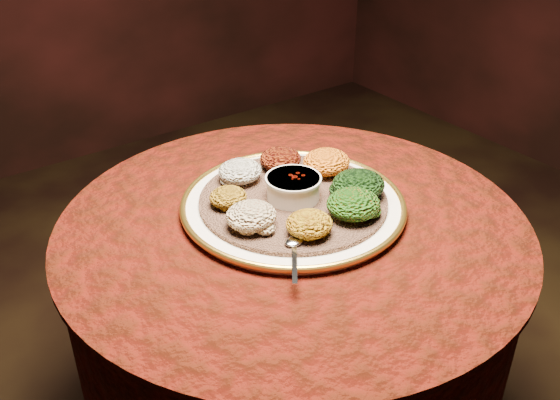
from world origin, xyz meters
TOP-DOWN VIEW (x-y plane):
  - table at (0.00, 0.00)m, footprint 0.96×0.96m
  - platter at (0.03, 0.04)m, footprint 0.48×0.48m
  - injera at (0.03, 0.04)m, footprint 0.40×0.40m
  - stew_bowl at (0.03, 0.04)m, footprint 0.12×0.12m
  - spoon at (-0.08, -0.11)m, footprint 0.10×0.12m
  - portion_ayib at (-0.02, 0.16)m, footprint 0.10×0.09m
  - portion_kitfo at (0.08, 0.16)m, footprint 0.09×0.09m
  - portion_tikil at (0.15, 0.08)m, footprint 0.11×0.10m
  - portion_gomen at (0.14, -0.04)m, footprint 0.11×0.11m
  - portion_mixveg at (0.08, -0.09)m, footprint 0.11×0.10m
  - portion_kik at (-0.03, -0.09)m, footprint 0.09×0.09m
  - portion_timatim at (-0.10, -0.00)m, footprint 0.10×0.09m
  - portion_shiro at (-0.10, 0.09)m, footprint 0.08×0.07m

SIDE VIEW (x-z plane):
  - table at x=0.00m, z-range 0.19..0.92m
  - platter at x=0.03m, z-range 0.73..0.76m
  - injera at x=0.03m, z-range 0.75..0.76m
  - spoon at x=-0.08m, z-range 0.76..0.77m
  - portion_shiro at x=-0.10m, z-range 0.76..0.80m
  - portion_kik at x=-0.03m, z-range 0.76..0.81m
  - portion_kitfo at x=0.08m, z-range 0.76..0.81m
  - portion_ayib at x=-0.02m, z-range 0.76..0.81m
  - portion_timatim at x=-0.10m, z-range 0.76..0.81m
  - portion_tikil at x=0.15m, z-range 0.76..0.81m
  - portion_mixveg at x=0.08m, z-range 0.76..0.81m
  - portion_gomen at x=0.14m, z-range 0.76..0.82m
  - stew_bowl at x=0.03m, z-range 0.77..0.81m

